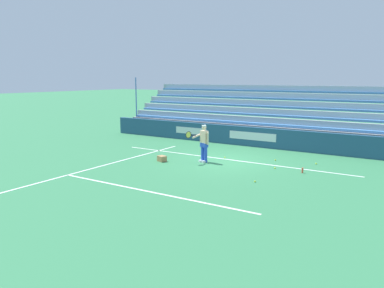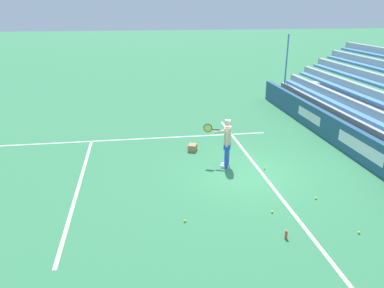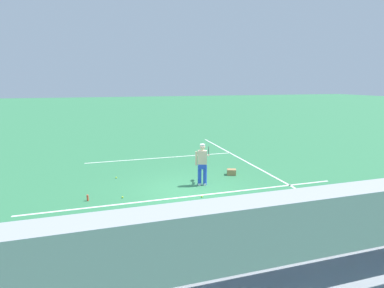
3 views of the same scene
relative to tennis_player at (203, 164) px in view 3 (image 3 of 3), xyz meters
name	(u,v)px [view 3 (image 3 of 3)]	position (x,y,z in m)	size (l,w,h in m)	color
ground_plane	(190,191)	(-0.70, -0.57, -0.89)	(160.00, 160.00, 0.00)	#337A4C
court_baseline_white	(194,196)	(-0.70, -1.07, -0.89)	(12.00, 0.10, 0.01)	white
court_sideline_white	(241,159)	(3.41, 3.43, -0.89)	(0.10, 12.00, 0.01)	white
court_service_line_white	(162,158)	(-0.70, 4.93, -0.89)	(8.22, 0.10, 0.01)	white
back_wall_sponsor_board	(240,230)	(-0.69, -4.90, -0.34)	(20.61, 0.25, 1.10)	navy
tennis_player	(203,164)	(0.00, 0.00, 0.00)	(0.81, 0.93, 1.71)	blue
ball_box_cardboard	(231,172)	(1.71, 0.92, -0.76)	(0.40, 0.30, 0.26)	#A87F51
tennis_ball_stray_back	(143,213)	(-2.71, -2.04, -0.86)	(0.07, 0.07, 0.07)	#CCE533
tennis_ball_by_box	(116,178)	(-3.35, 1.91, -0.86)	(0.07, 0.07, 0.07)	#CCE533
tennis_ball_far_right	(202,196)	(-0.45, -1.27, -0.86)	(0.07, 0.07, 0.07)	#CCE533
tennis_ball_toward_net	(122,197)	(-3.25, -0.51, -0.86)	(0.07, 0.07, 0.07)	#CCE533
tennis_ball_on_baseline	(82,223)	(-4.53, -2.29, -0.86)	(0.07, 0.07, 0.07)	#CCE533
water_bottle	(88,198)	(-4.45, -0.42, -0.78)	(0.07, 0.07, 0.22)	#EA4C33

